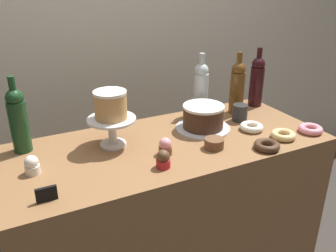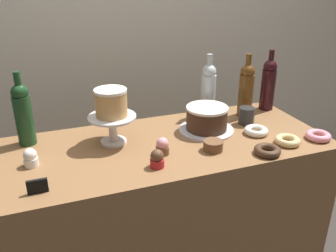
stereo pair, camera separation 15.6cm
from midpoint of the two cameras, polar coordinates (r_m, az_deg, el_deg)
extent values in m
cube|color=beige|center=(2.28, -12.38, 15.91)|extent=(6.00, 0.05, 2.60)
cube|color=brown|center=(1.83, -2.52, -15.16)|extent=(1.43, 0.61, 0.88)
cylinder|color=silver|center=(1.59, -11.51, -2.91)|extent=(0.11, 0.11, 0.01)
cylinder|color=silver|center=(1.57, -11.68, -0.96)|extent=(0.04, 0.04, 0.11)
cylinder|color=silver|center=(1.55, -11.86, 1.01)|extent=(0.21, 0.21, 0.01)
cylinder|color=tan|center=(1.52, -12.04, 3.04)|extent=(0.14, 0.14, 0.11)
cylinder|color=white|center=(1.51, -12.23, 5.18)|extent=(0.14, 0.14, 0.01)
cylinder|color=silver|center=(1.72, 2.99, -0.38)|extent=(0.26, 0.26, 0.01)
cylinder|color=#3D2619|center=(1.70, 3.03, 1.30)|extent=(0.19, 0.19, 0.10)
cylinder|color=white|center=(1.68, 3.07, 3.05)|extent=(0.20, 0.20, 0.01)
cylinder|color=#5B3814|center=(1.91, 8.61, 5.21)|extent=(0.08, 0.08, 0.22)
sphere|color=#5B3814|center=(1.87, 8.85, 8.90)|extent=(0.07, 0.07, 0.07)
cylinder|color=#5B3814|center=(1.86, 8.95, 10.41)|extent=(0.03, 0.03, 0.08)
cylinder|color=#193D1E|center=(1.63, -25.14, -0.18)|extent=(0.08, 0.08, 0.22)
sphere|color=#193D1E|center=(1.59, -25.93, 4.03)|extent=(0.07, 0.07, 0.07)
cylinder|color=#193D1E|center=(1.57, -26.26, 5.77)|extent=(0.03, 0.03, 0.08)
cylinder|color=#B2BCC1|center=(1.87, 2.85, 5.00)|extent=(0.08, 0.08, 0.22)
sphere|color=#B2BCC1|center=(1.83, 2.93, 8.78)|extent=(0.07, 0.07, 0.07)
cylinder|color=#B2BCC1|center=(1.82, 2.96, 10.32)|extent=(0.03, 0.03, 0.08)
cylinder|color=black|center=(2.04, 11.76, 6.14)|extent=(0.08, 0.08, 0.22)
sphere|color=black|center=(2.00, 12.06, 9.60)|extent=(0.07, 0.07, 0.07)
cylinder|color=black|center=(1.99, 12.18, 11.02)|extent=(0.03, 0.03, 0.08)
cylinder|color=white|center=(1.47, -23.66, -6.43)|extent=(0.06, 0.06, 0.03)
sphere|color=white|center=(1.46, -23.86, -5.36)|extent=(0.05, 0.05, 0.05)
cylinder|color=brown|center=(1.49, -3.44, -3.99)|extent=(0.06, 0.06, 0.03)
sphere|color=pink|center=(1.47, -3.46, -2.91)|extent=(0.05, 0.05, 0.05)
cylinder|color=red|center=(1.39, -3.98, -6.04)|extent=(0.06, 0.06, 0.03)
sphere|color=brown|center=(1.38, -4.02, -4.91)|extent=(0.05, 0.05, 0.05)
torus|color=pink|center=(1.78, 19.47, -0.53)|extent=(0.11, 0.11, 0.03)
torus|color=#472D1E|center=(1.57, 12.75, -3.13)|extent=(0.11, 0.11, 0.03)
torus|color=silver|center=(1.73, 10.68, -0.21)|extent=(0.11, 0.11, 0.03)
torus|color=#E0C17F|center=(1.68, 15.40, -1.45)|extent=(0.11, 0.11, 0.03)
cylinder|color=brown|center=(1.54, 4.48, -3.39)|extent=(0.08, 0.08, 0.01)
cylinder|color=brown|center=(1.54, 4.49, -3.03)|extent=(0.08, 0.08, 0.01)
cylinder|color=brown|center=(1.53, 4.51, -2.66)|extent=(0.08, 0.08, 0.01)
cylinder|color=brown|center=(1.53, 4.52, -2.29)|extent=(0.08, 0.08, 0.01)
cube|color=black|center=(1.29, -22.18, -10.13)|extent=(0.07, 0.01, 0.05)
cylinder|color=#282828|center=(1.83, 9.02, 2.06)|extent=(0.08, 0.08, 0.08)
camera|label=1|loc=(0.08, -92.86, -1.26)|focal=38.26mm
camera|label=2|loc=(0.08, 87.14, 1.26)|focal=38.26mm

